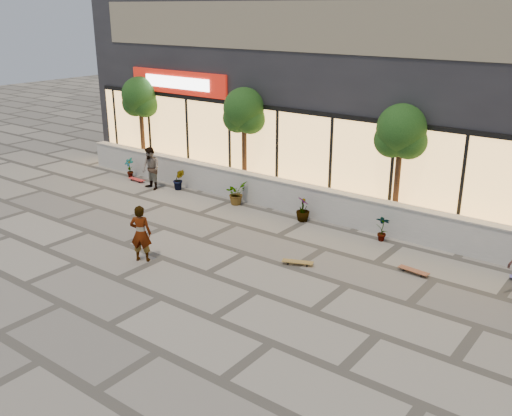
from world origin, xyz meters
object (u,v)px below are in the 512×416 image
Objects in this scene: tree_west at (140,99)px; tree_mideast at (401,135)px; skater_center at (141,233)px; skateboard_right_near at (414,271)px; skateboard_center at (298,262)px; skater_left at (151,169)px; tree_midwest at (244,113)px; skateboard_left at (137,179)px.

tree_west is 11.50m from tree_mideast.
skater_center is (-4.46, -6.51, -2.19)m from tree_mideast.
skateboard_right_near is (13.33, -2.79, -2.90)m from tree_west.
tree_mideast is 5.16m from skateboard_center.
tree_west is 13.93m from skateboard_right_near.
skateboard_center is at bearing -176.01° from skater_center.
skateboard_center is at bearing -147.33° from skateboard_right_near.
tree_west is at bearing 151.93° from skater_left.
skater_center is 1.89× the size of skateboard_right_near.
skater_center is 1.84× the size of skateboard_center.
skateboard_center is (3.58, 2.33, -0.71)m from skater_center.
tree_mideast reaches higher than skateboard_center.
tree_midwest is 4.20m from skater_left.
skater_left is 1.48m from skateboard_left.
skateboard_left is (-4.32, -1.50, -2.90)m from tree_midwest.
tree_midwest reaches higher than skateboard_center.
skateboard_center is at bearing -21.48° from tree_west.
skater_center reaches higher than skateboard_left.
skater_left is (2.42, -1.84, -2.17)m from tree_west.
tree_west reaches higher than skateboard_center.
skater_center is 4.33m from skateboard_center.
skater_center is (1.54, -6.51, -2.19)m from tree_midwest.
skater_left reaches higher than skateboard_right_near.
tree_midwest reaches higher than skateboard_right_near.
skateboard_left is at bearing 141.58° from skateboard_center.
skateboard_right_near is at bearing 4.58° from skateboard_center.
tree_west is 11.77m from skateboard_center.
skateboard_left is 12.22m from skateboard_right_near.
skater_left is 8.56m from skateboard_center.
skater_left reaches higher than skateboard_center.
tree_midwest is 1.00× the size of tree_mideast.
skateboard_right_near is at bearing -19.58° from tree_midwest.
skater_center is (7.04, -6.51, -2.19)m from tree_west.
tree_west reaches higher than skater_left.
tree_midwest reaches higher than skateboard_left.
tree_midwest is (5.50, 0.00, 0.00)m from tree_west.
tree_midwest reaches higher than skater_center.
tree_west is 4.78× the size of skateboard_left.
skateboard_left is at bearing 173.78° from skater_left.
skater_center is at bearing -38.60° from skateboard_left.
tree_mideast is (6.00, 0.00, 0.00)m from tree_midwest.
tree_midwest is at bearing 165.92° from skateboard_right_near.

